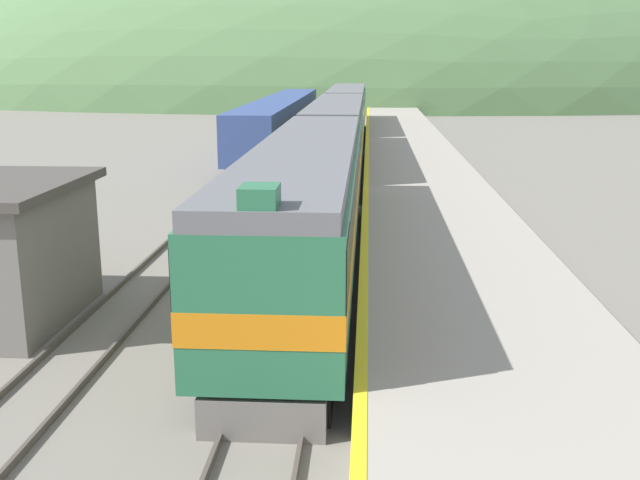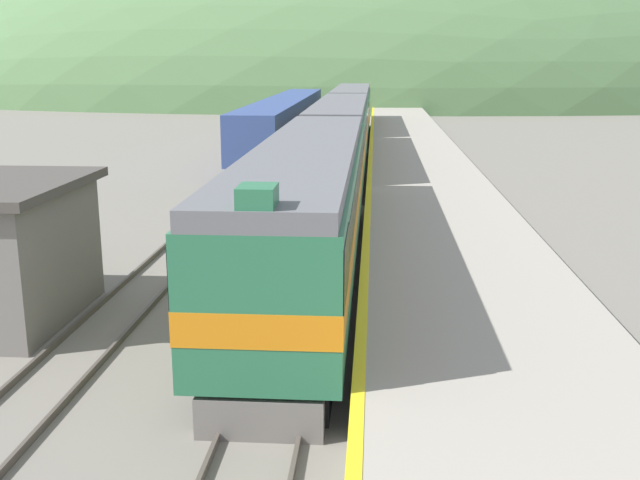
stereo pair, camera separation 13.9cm
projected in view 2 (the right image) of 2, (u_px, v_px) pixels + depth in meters
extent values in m
cube|color=#4C443D|center=(342.00, 138.00, 62.26)|extent=(0.08, 180.00, 0.16)
cube|color=#4C443D|center=(360.00, 138.00, 62.16)|extent=(0.08, 180.00, 0.16)
cube|color=#4C443D|center=(286.00, 137.00, 62.59)|extent=(0.08, 180.00, 0.16)
cube|color=#4C443D|center=(303.00, 137.00, 62.49)|extent=(0.08, 180.00, 0.16)
cube|color=#9E9689|center=(419.00, 168.00, 42.43)|extent=(5.74, 140.00, 0.96)
cube|color=yellow|center=(370.00, 159.00, 42.50)|extent=(0.24, 140.00, 0.01)
ellipsoid|color=#517547|center=(363.00, 100.00, 118.55)|extent=(148.45, 66.80, 48.37)
cube|color=black|center=(309.00, 264.00, 22.92)|extent=(2.41, 19.19, 0.85)
cube|color=#286B47|center=(308.00, 204.00, 22.48)|extent=(2.94, 20.42, 2.89)
cube|color=orange|center=(308.00, 212.00, 22.53)|extent=(2.97, 20.44, 0.64)
cube|color=black|center=(308.00, 183.00, 22.33)|extent=(2.97, 19.19, 0.87)
cube|color=slate|center=(308.00, 149.00, 22.09)|extent=(2.77, 20.42, 0.40)
cube|color=black|center=(265.00, 265.00, 13.53)|extent=(2.98, 2.20, 1.16)
cube|color=#286B47|center=(257.00, 196.00, 12.54)|extent=(0.64, 0.80, 0.36)
cube|color=slate|center=(260.00, 418.00, 13.24)|extent=(2.30, 0.40, 0.77)
cube|color=black|center=(340.00, 167.00, 43.31)|extent=(2.41, 18.68, 0.85)
cube|color=#286B47|center=(340.00, 134.00, 42.87)|extent=(2.94, 19.88, 2.89)
cube|color=orange|center=(340.00, 138.00, 42.92)|extent=(2.97, 19.90, 0.64)
cube|color=black|center=(341.00, 123.00, 42.72)|extent=(2.97, 18.68, 0.87)
cube|color=slate|center=(341.00, 105.00, 42.48)|extent=(2.77, 19.88, 0.40)
cube|color=black|center=(352.00, 132.00, 63.44)|extent=(2.41, 18.68, 0.85)
cube|color=#286B47|center=(352.00, 110.00, 63.00)|extent=(2.94, 19.88, 2.89)
cube|color=orange|center=(352.00, 112.00, 63.05)|extent=(2.97, 19.90, 0.64)
cube|color=black|center=(352.00, 102.00, 62.85)|extent=(2.97, 18.68, 0.87)
cube|color=slate|center=(352.00, 90.00, 62.61)|extent=(2.77, 19.88, 0.40)
cube|color=black|center=(286.00, 142.00, 56.17)|extent=(2.46, 32.46, 0.80)
cube|color=#334784|center=(286.00, 118.00, 55.73)|extent=(2.90, 33.82, 2.83)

